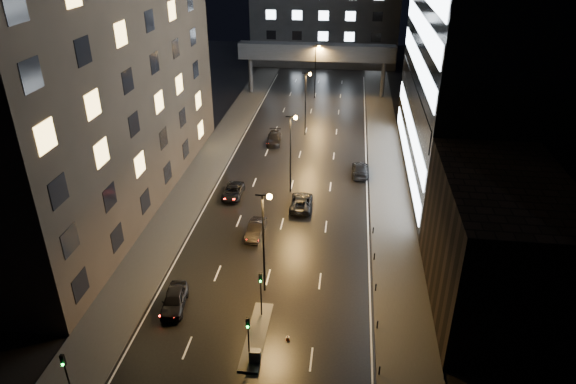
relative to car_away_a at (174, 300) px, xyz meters
The scene contains 24 objects.
ground 36.11m from the car_away_a, 77.97° to the left, with size 160.00×160.00×0.00m, color black.
sidewalk_left 30.72m from the car_away_a, 99.32° to the left, with size 5.00×110.00×0.15m, color #383533.
sidewalk_right 36.33m from the car_away_a, 56.55° to the left, with size 5.00×110.00×0.15m, color #383533.
building_left 31.07m from the car_away_a, 127.80° to the left, with size 15.00×48.00×40.00m, color #2D2319.
building_right_low 28.34m from the car_away_a, ahead, with size 10.00×18.00×12.00m, color black.
building_far 94.34m from the car_away_a, 85.39° to the left, with size 34.00×14.00×25.00m, color #333335.
skybridge 66.17m from the car_away_a, 83.43° to the left, with size 30.00×3.00×10.00m.
median_island 8.31m from the car_away_a, 18.98° to the right, with size 1.60×8.00×0.15m, color #383533.
traffic_signal_near 8.15m from the car_away_a, ahead, with size 0.28×0.34×4.40m.
traffic_signal_far 9.95m from the car_away_a, 36.07° to the right, with size 0.28×0.34×4.40m.
traffic_signal_corner 11.61m from the car_away_a, 110.38° to the right, with size 0.28×0.34×4.40m.
bollard_row 17.82m from the car_away_a, ahead, with size 0.12×25.12×0.90m.
streetlight_near 10.12m from the car_away_a, 23.28° to the left, with size 1.45×0.50×10.15m.
streetlight_mid_a 25.19m from the car_away_a, 71.75° to the left, with size 1.45×0.50×10.15m.
streetlight_mid_b 44.35m from the car_away_a, 79.94° to the left, with size 1.45×0.50×10.15m.
streetlight_far 64.03m from the car_away_a, 83.08° to the left, with size 1.45×0.50×10.15m.
car_away_a is the anchor object (origin of this frame).
car_away_b 13.52m from the car_away_a, 68.25° to the left, with size 1.59×4.56×1.50m, color black.
car_away_c 21.16m from the car_away_a, 88.40° to the left, with size 2.29×4.97×1.38m, color black.
car_away_d 39.40m from the car_away_a, 85.51° to the left, with size 2.13×5.24×1.52m, color black.
car_toward_a 21.48m from the car_away_a, 64.30° to the left, with size 2.51×5.44×1.51m, color black.
car_toward_b 33.61m from the car_away_a, 60.99° to the left, with size 2.19×5.38×1.56m, color black.
utility_cabinet 9.92m from the car_away_a, 33.98° to the right, with size 0.88×0.52×1.10m, color #434345.
cone_a 10.83m from the car_away_a, 15.20° to the right, with size 0.34×0.34×0.50m, color #E34A0B.
Camera 1 is at (6.81, -29.46, 30.17)m, focal length 32.00 mm.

